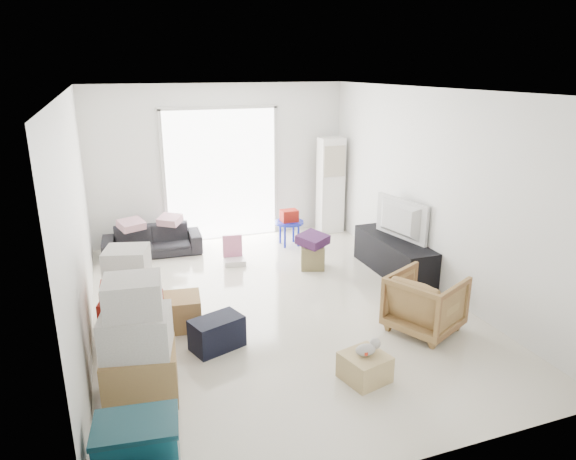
# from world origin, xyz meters

# --- Properties ---
(room_shell) EXTENTS (4.98, 6.48, 3.18)m
(room_shell) POSITION_xyz_m (0.00, 0.00, 1.35)
(room_shell) COLOR beige
(room_shell) RESTS_ON ground
(sliding_door) EXTENTS (2.10, 0.04, 2.33)m
(sliding_door) POSITION_xyz_m (0.00, 2.98, 1.24)
(sliding_door) COLOR white
(sliding_door) RESTS_ON room_shell
(ac_tower) EXTENTS (0.45, 0.30, 1.75)m
(ac_tower) POSITION_xyz_m (1.95, 2.65, 0.88)
(ac_tower) COLOR white
(ac_tower) RESTS_ON room_shell
(tv_console) EXTENTS (0.49, 1.62, 0.54)m
(tv_console) POSITION_xyz_m (2.00, 0.45, 0.27)
(tv_console) COLOR black
(tv_console) RESTS_ON room_shell
(television) EXTENTS (0.78, 1.12, 0.13)m
(television) POSITION_xyz_m (2.00, 0.45, 0.61)
(television) COLOR black
(television) RESTS_ON tv_console
(sofa) EXTENTS (1.59, 0.55, 0.61)m
(sofa) POSITION_xyz_m (-1.31, 2.50, 0.31)
(sofa) COLOR #232328
(sofa) RESTS_ON room_shell
(pillow_left) EXTENTS (0.50, 0.46, 0.13)m
(pillow_left) POSITION_xyz_m (-1.61, 2.48, 0.68)
(pillow_left) COLOR #CF97A6
(pillow_left) RESTS_ON sofa
(pillow_right) EXTENTS (0.43, 0.42, 0.11)m
(pillow_right) POSITION_xyz_m (-1.00, 2.54, 0.67)
(pillow_right) COLOR #CF97A6
(pillow_right) RESTS_ON sofa
(armchair) EXTENTS (0.95, 0.97, 0.76)m
(armchair) POSITION_xyz_m (1.42, -1.21, 0.38)
(armchair) COLOR #AA874B
(armchair) RESTS_ON room_shell
(box_stack_a) EXTENTS (0.72, 0.62, 1.20)m
(box_stack_a) POSITION_xyz_m (-1.80, -1.42, 0.54)
(box_stack_a) COLOR olive
(box_stack_a) RESTS_ON room_shell
(box_stack_b) EXTENTS (0.71, 0.66, 1.15)m
(box_stack_b) POSITION_xyz_m (-1.80, -0.46, 0.50)
(box_stack_b) COLOR olive
(box_stack_b) RESTS_ON room_shell
(box_stack_c) EXTENTS (0.66, 0.60, 0.81)m
(box_stack_c) POSITION_xyz_m (-1.77, 0.17, 0.40)
(box_stack_c) COLOR olive
(box_stack_c) RESTS_ON room_shell
(loose_box) EXTENTS (0.51, 0.51, 0.38)m
(loose_box) POSITION_xyz_m (-1.24, -0.16, 0.19)
(loose_box) COLOR olive
(loose_box) RESTS_ON room_shell
(duffel_bag) EXTENTS (0.63, 0.50, 0.35)m
(duffel_bag) POSITION_xyz_m (-0.95, -0.79, 0.18)
(duffel_bag) COLOR black
(duffel_bag) RESTS_ON room_shell
(ottoman) EXTENTS (0.45, 0.45, 0.35)m
(ottoman) POSITION_xyz_m (0.94, 1.05, 0.18)
(ottoman) COLOR olive
(ottoman) RESTS_ON room_shell
(blanket) EXTENTS (0.53, 0.53, 0.14)m
(blanket) POSITION_xyz_m (0.94, 1.05, 0.42)
(blanket) COLOR #461F4F
(blanket) RESTS_ON ottoman
(kids_table) EXTENTS (0.50, 0.50, 0.63)m
(kids_table) POSITION_xyz_m (0.97, 2.17, 0.45)
(kids_table) COLOR #131FAB
(kids_table) RESTS_ON room_shell
(toy_walker) EXTENTS (0.36, 0.33, 0.44)m
(toy_walker) POSITION_xyz_m (-0.15, 1.64, 0.12)
(toy_walker) COLOR silver
(toy_walker) RESTS_ON room_shell
(wood_crate) EXTENTS (0.49, 0.49, 0.27)m
(wood_crate) POSITION_xyz_m (0.29, -1.87, 0.14)
(wood_crate) COLOR tan
(wood_crate) RESTS_ON room_shell
(plush_bunny) EXTENTS (0.28, 0.17, 0.14)m
(plush_bunny) POSITION_xyz_m (0.32, -1.86, 0.33)
(plush_bunny) COLOR #B2ADA8
(plush_bunny) RESTS_ON wood_crate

